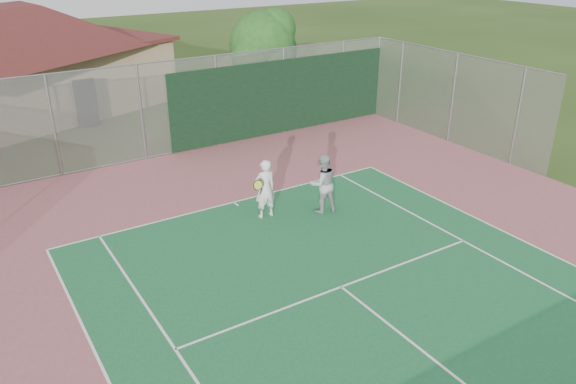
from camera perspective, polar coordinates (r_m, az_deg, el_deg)
The scene contains 6 objects.
back_fence at distance 22.03m, azimuth -6.90°, elevation 8.93°, with size 20.08×0.11×3.53m.
side_fence_right at distance 23.18m, azimuth 16.37°, elevation 9.11°, with size 0.08×9.00×3.50m.
clubhouse at distance 28.90m, azimuth -26.18°, elevation 12.83°, with size 15.42×12.87×5.68m.
tree at distance 25.48m, azimuth -2.43°, elevation 14.57°, with size 3.43×3.25×4.79m.
player_white_front at distance 16.11m, azimuth -2.36°, elevation 0.28°, with size 0.88×0.58×1.76m.
player_grey_back at distance 16.45m, azimuth 3.52°, elevation 0.81°, with size 0.97×0.82×1.79m.
Camera 1 is at (-6.94, -2.27, 7.43)m, focal length 35.00 mm.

